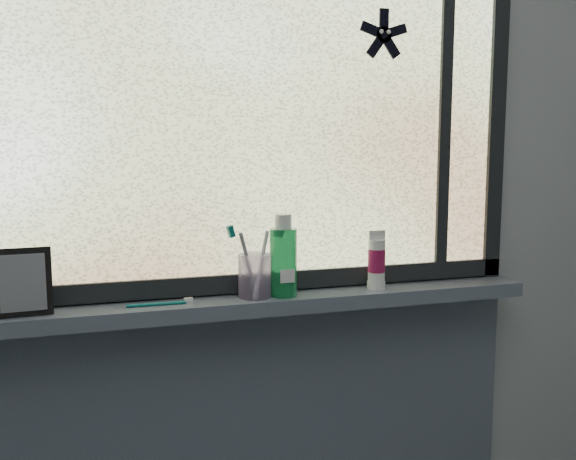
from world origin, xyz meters
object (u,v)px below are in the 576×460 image
at_px(vanity_mirror, 23,282).
at_px(mouthwash_bottle, 283,255).
at_px(toothbrush_cup, 255,276).
at_px(cream_tube, 377,258).

distance_m(vanity_mirror, mouthwash_bottle, 0.64).
xyz_separation_m(toothbrush_cup, cream_tube, (0.35, -0.01, 0.03)).
relative_size(mouthwash_bottle, cream_tube, 1.53).
bearing_deg(cream_tube, vanity_mirror, -179.65).
relative_size(vanity_mirror, mouthwash_bottle, 0.89).
height_order(toothbrush_cup, cream_tube, cream_tube).
xyz_separation_m(mouthwash_bottle, cream_tube, (0.27, 0.00, -0.02)).
height_order(vanity_mirror, mouthwash_bottle, mouthwash_bottle).
relative_size(vanity_mirror, cream_tube, 1.36).
bearing_deg(cream_tube, toothbrush_cup, 178.81).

